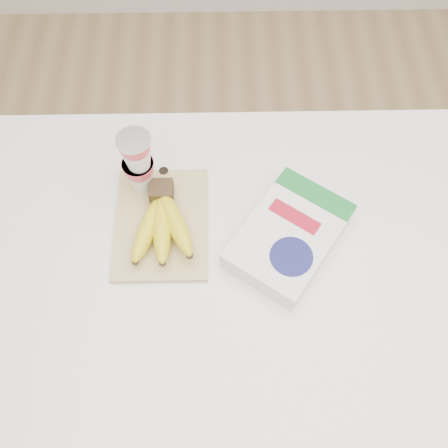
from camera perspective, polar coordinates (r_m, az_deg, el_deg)
name	(u,v)px	position (r m, az deg, el deg)	size (l,w,h in m)	color
room	(291,176)	(0.64, 7.71, 5.48)	(4.00, 4.00, 4.00)	tan
table	(255,349)	(1.44, 3.51, -14.07)	(1.30, 0.86, 0.97)	white
cutting_board	(162,223)	(1.03, -7.15, 0.08)	(0.19, 0.26, 0.01)	#D9BF77
bananas	(162,223)	(0.99, -7.11, 0.17)	(0.14, 0.19, 0.06)	#382816
yogurt_stack	(138,162)	(1.00, -9.82, 7.01)	(0.07, 0.07, 0.16)	white
cereal_box	(289,236)	(0.99, 7.44, -1.35)	(0.27, 0.29, 0.05)	white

